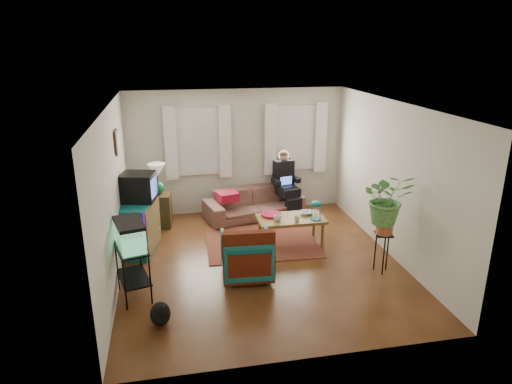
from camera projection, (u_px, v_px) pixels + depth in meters
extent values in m
cube|color=#4F2B14|center=(261.00, 262.00, 7.63)|extent=(4.50, 5.00, 0.01)
cube|color=white|center=(261.00, 105.00, 6.81)|extent=(4.50, 5.00, 0.01)
cube|color=silver|center=(237.00, 152.00, 9.55)|extent=(4.50, 0.01, 2.60)
cube|color=silver|center=(308.00, 258.00, 4.89)|extent=(4.50, 0.01, 2.60)
cube|color=silver|center=(114.00, 197.00, 6.81)|extent=(0.01, 5.00, 2.60)
cube|color=silver|center=(392.00, 180.00, 7.63)|extent=(0.01, 5.00, 2.60)
cube|color=white|center=(198.00, 142.00, 9.30)|extent=(1.08, 0.04, 1.38)
cube|color=white|center=(295.00, 138.00, 9.68)|extent=(1.08, 0.04, 1.38)
cube|color=white|center=(198.00, 143.00, 9.23)|extent=(1.36, 0.06, 1.50)
cube|color=white|center=(296.00, 139.00, 9.60)|extent=(1.36, 0.06, 1.50)
cube|color=#3D2616|center=(117.00, 142.00, 7.40)|extent=(0.04, 0.32, 0.40)
cube|color=brown|center=(261.00, 242.00, 8.35)|extent=(2.07, 1.69, 0.01)
imported|color=brown|center=(254.00, 199.00, 9.46)|extent=(2.16, 1.25, 0.79)
cube|color=#382515|center=(159.00, 210.00, 9.02)|extent=(0.51, 0.51, 0.67)
cube|color=#115E67|center=(139.00, 226.00, 7.92)|extent=(0.71, 1.09, 0.90)
cube|color=black|center=(138.00, 187.00, 7.80)|extent=(0.65, 0.61, 0.48)
cube|color=black|center=(133.00, 272.00, 6.48)|extent=(0.55, 0.76, 0.77)
cube|color=#7FD899|center=(130.00, 234.00, 6.29)|extent=(0.49, 0.70, 0.41)
ellipsoid|color=black|center=(160.00, 312.00, 5.92)|extent=(0.37, 0.47, 0.35)
imported|color=#11616B|center=(247.00, 253.00, 7.06)|extent=(0.79, 0.75, 0.77)
cube|color=#9E0A0A|center=(249.00, 252.00, 6.72)|extent=(0.79, 0.22, 0.64)
cube|color=brown|center=(291.00, 230.00, 8.27)|extent=(1.20, 0.66, 0.50)
imported|color=white|center=(278.00, 218.00, 8.02)|extent=(0.14, 0.14, 0.11)
imported|color=beige|center=(297.00, 219.00, 8.00)|extent=(0.11, 0.11, 0.10)
imported|color=white|center=(307.00, 213.00, 8.34)|extent=(0.24, 0.24, 0.06)
cylinder|color=#B21414|center=(271.00, 214.00, 8.27)|extent=(0.37, 0.37, 0.04)
cube|color=black|center=(382.00, 253.00, 7.21)|extent=(0.33, 0.33, 0.66)
imported|color=#599947|center=(387.00, 206.00, 6.96)|extent=(0.88, 0.80, 0.83)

